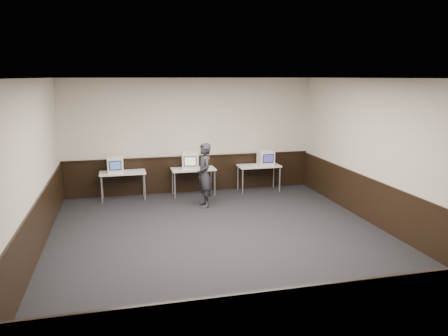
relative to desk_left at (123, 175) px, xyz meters
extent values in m
plane|color=black|center=(1.90, -3.60, -0.68)|extent=(8.00, 8.00, 0.00)
plane|color=white|center=(1.90, -3.60, 2.52)|extent=(8.00, 8.00, 0.00)
plane|color=beige|center=(1.90, 0.40, 0.92)|extent=(7.00, 0.00, 7.00)
plane|color=beige|center=(1.90, -7.60, 0.92)|extent=(7.00, 0.00, 7.00)
plane|color=beige|center=(-1.60, -3.60, 0.92)|extent=(0.00, 8.00, 8.00)
plane|color=beige|center=(5.40, -3.60, 0.92)|extent=(0.00, 8.00, 8.00)
cube|color=black|center=(1.90, 0.38, -0.18)|extent=(6.98, 0.04, 1.00)
cube|color=black|center=(1.90, -7.58, -0.18)|extent=(6.98, 0.04, 1.00)
cube|color=black|center=(-1.58, -3.60, -0.18)|extent=(0.04, 7.98, 1.00)
cube|color=black|center=(5.38, -3.60, -0.18)|extent=(0.04, 7.98, 1.00)
cube|color=black|center=(1.90, 0.36, 0.34)|extent=(6.98, 0.06, 0.04)
cube|color=silver|center=(0.00, 0.00, 0.05)|extent=(1.20, 0.60, 0.04)
cylinder|color=#999999|center=(-0.55, -0.25, -0.32)|extent=(0.04, 0.04, 0.71)
cylinder|color=#999999|center=(0.55, -0.25, -0.32)|extent=(0.04, 0.04, 0.71)
cylinder|color=#999999|center=(-0.55, 0.25, -0.32)|extent=(0.04, 0.04, 0.71)
cylinder|color=#999999|center=(0.55, 0.25, -0.32)|extent=(0.04, 0.04, 0.71)
cube|color=silver|center=(1.90, 0.00, 0.05)|extent=(1.20, 0.60, 0.04)
cylinder|color=#999999|center=(1.35, -0.25, -0.32)|extent=(0.04, 0.04, 0.71)
cylinder|color=#999999|center=(2.45, -0.25, -0.32)|extent=(0.04, 0.04, 0.71)
cylinder|color=#999999|center=(1.35, 0.25, -0.32)|extent=(0.04, 0.04, 0.71)
cylinder|color=#999999|center=(2.45, 0.25, -0.32)|extent=(0.04, 0.04, 0.71)
cube|color=silver|center=(3.80, 0.00, 0.05)|extent=(1.20, 0.60, 0.04)
cylinder|color=#999999|center=(3.25, -0.25, -0.32)|extent=(0.04, 0.04, 0.71)
cylinder|color=#999999|center=(4.35, -0.25, -0.32)|extent=(0.04, 0.04, 0.71)
cylinder|color=#999999|center=(3.25, 0.25, -0.32)|extent=(0.04, 0.04, 0.71)
cylinder|color=#999999|center=(4.35, 0.25, -0.32)|extent=(0.04, 0.04, 0.71)
cube|color=white|center=(-0.18, -0.01, 0.28)|extent=(0.43, 0.45, 0.41)
cube|color=black|center=(-0.18, -0.23, 0.30)|extent=(0.31, 0.03, 0.25)
cube|color=#334C98|center=(-0.18, -0.24, 0.30)|extent=(0.27, 0.01, 0.21)
cube|color=white|center=(1.83, 0.01, 0.29)|extent=(0.53, 0.55, 0.44)
cube|color=black|center=(1.78, -0.22, 0.32)|extent=(0.33, 0.09, 0.27)
cube|color=silver|center=(1.78, -0.23, 0.32)|extent=(0.28, 0.07, 0.22)
cube|color=white|center=(3.99, -0.03, 0.28)|extent=(0.42, 0.44, 0.42)
cube|color=black|center=(3.99, -0.25, 0.30)|extent=(0.31, 0.02, 0.25)
cube|color=#363193|center=(3.99, -0.26, 0.30)|extent=(0.27, 0.01, 0.21)
imported|color=#25262B|center=(1.99, -1.16, 0.13)|extent=(0.42, 0.61, 1.62)
camera|label=1|loc=(-0.07, -11.62, 2.55)|focal=35.00mm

